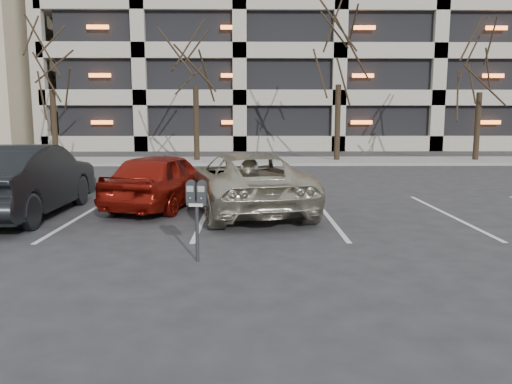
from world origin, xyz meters
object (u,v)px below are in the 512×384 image
object	(u,v)px
parking_meter	(197,201)
car_dark	(24,180)
car_red	(163,180)
tree_d	(482,49)
suv_silver	(245,182)
tree_a	(49,44)
tree_c	(340,36)
tree_b	(195,39)

from	to	relation	value
parking_meter	car_dark	distance (m)	5.65
car_red	tree_d	bearing A→B (deg)	-121.99
parking_meter	suv_silver	size ratio (longest dim) A/B	0.23
tree_a	tree_c	bearing A→B (deg)	0.00
tree_c	car_dark	world-z (taller)	tree_c
tree_d	suv_silver	world-z (taller)	tree_d
parking_meter	car_dark	world-z (taller)	car_dark
tree_a	suv_silver	xyz separation A→B (m)	(9.53, -13.15, -5.00)
tree_a	car_dark	distance (m)	15.21
tree_b	parking_meter	distance (m)	18.16
tree_c	car_red	world-z (taller)	tree_c
parking_meter	car_red	size ratio (longest dim) A/B	0.31
tree_c	tree_b	bearing A→B (deg)	180.00
tree_a	car_dark	bearing A→B (deg)	-71.70
tree_b	tree_c	distance (m)	7.00
car_red	tree_b	bearing A→B (deg)	-72.79
suv_silver	car_dark	size ratio (longest dim) A/B	1.10
tree_d	car_red	world-z (taller)	tree_d
car_red	tree_c	bearing A→B (deg)	-102.35
suv_silver	car_dark	xyz separation A→B (m)	(-5.00, -0.53, 0.11)
tree_a	car_dark	xyz separation A→B (m)	(4.52, -13.68, -4.89)
tree_c	car_dark	distance (m)	17.47
parking_meter	suv_silver	distance (m)	4.28
tree_d	car_dark	size ratio (longest dim) A/B	1.54
tree_b	car_red	size ratio (longest dim) A/B	2.03
tree_c	suv_silver	bearing A→B (deg)	-108.79
tree_d	car_red	size ratio (longest dim) A/B	1.88
suv_silver	car_dark	distance (m)	5.03
tree_a	tree_d	bearing A→B (deg)	0.00
tree_a	car_red	size ratio (longest dim) A/B	1.94
tree_c	parking_meter	distance (m)	18.84
tree_d	tree_a	bearing A→B (deg)	180.00
tree_b	car_dark	world-z (taller)	tree_b
tree_c	parking_meter	size ratio (longest dim) A/B	6.78
car_red	tree_a	bearing A→B (deg)	-44.22
suv_silver	car_dark	bearing A→B (deg)	-6.40
tree_a	parking_meter	size ratio (longest dim) A/B	6.32
tree_b	tree_d	distance (m)	14.01
car_red	suv_silver	bearing A→B (deg)	179.81
tree_a	tree_b	bearing A→B (deg)	0.00
tree_d	parking_meter	distance (m)	21.70
tree_b	suv_silver	distance (m)	14.38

